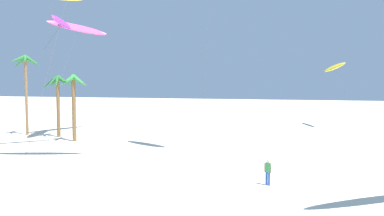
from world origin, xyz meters
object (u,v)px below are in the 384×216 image
(palm_tree_0, at_px, (26,67))
(flying_kite_6, at_px, (62,23))
(flying_kite_4, at_px, (79,28))
(palm_tree_2, at_px, (58,86))
(palm_tree_1, at_px, (73,88))
(person_near_left, at_px, (268,171))
(flying_kite_7, at_px, (334,67))

(palm_tree_0, relative_size, flying_kite_6, 0.69)
(palm_tree_0, distance_m, flying_kite_4, 7.85)
(palm_tree_2, bearing_deg, palm_tree_0, 175.17)
(flying_kite_4, xyz_separation_m, flying_kite_6, (0.44, -3.93, 0.04))
(palm_tree_1, height_order, person_near_left, palm_tree_1)
(palm_tree_0, xyz_separation_m, flying_kite_7, (35.91, 19.64, 0.40))
(palm_tree_0, bearing_deg, flying_kite_7, 28.67)
(palm_tree_2, relative_size, flying_kite_6, 0.52)
(palm_tree_0, relative_size, person_near_left, 5.91)
(flying_kite_4, bearing_deg, palm_tree_0, -146.83)
(flying_kite_4, bearing_deg, palm_tree_2, -96.65)
(palm_tree_1, height_order, flying_kite_4, flying_kite_4)
(palm_tree_0, height_order, palm_tree_1, palm_tree_0)
(flying_kite_4, height_order, flying_kite_6, flying_kite_6)
(palm_tree_2, distance_m, flying_kite_6, 7.22)
(flying_kite_7, relative_size, person_near_left, 6.53)
(palm_tree_1, height_order, palm_tree_2, palm_tree_2)
(flying_kite_6, height_order, flying_kite_7, flying_kite_6)
(flying_kite_4, height_order, flying_kite_7, flying_kite_4)
(palm_tree_1, height_order, flying_kite_6, flying_kite_6)
(flying_kite_6, relative_size, flying_kite_7, 1.31)
(flying_kite_7, bearing_deg, flying_kite_6, -146.33)
(flying_kite_6, height_order, person_near_left, flying_kite_6)
(palm_tree_1, distance_m, flying_kite_6, 8.06)
(flying_kite_4, bearing_deg, flying_kite_7, 27.87)
(palm_tree_1, relative_size, palm_tree_2, 1.00)
(flying_kite_6, bearing_deg, palm_tree_1, -37.32)
(palm_tree_1, distance_m, palm_tree_2, 4.26)
(palm_tree_2, relative_size, person_near_left, 4.43)
(palm_tree_0, bearing_deg, person_near_left, -25.32)
(palm_tree_1, bearing_deg, flying_kite_6, 142.68)
(palm_tree_0, distance_m, palm_tree_2, 5.23)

